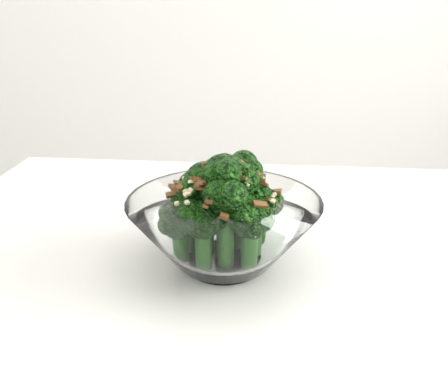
{
  "coord_description": "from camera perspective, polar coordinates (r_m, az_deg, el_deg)",
  "views": [
    {
      "loc": [
        -0.17,
        -0.2,
        1.01
      ],
      "look_at": [
        -0.14,
        0.24,
        0.83
      ],
      "focal_mm": 40.0,
      "sensor_mm": 36.0,
      "label": 1
    }
  ],
  "objects": [
    {
      "name": "broccoli_dish",
      "position": [
        0.49,
        0.03,
        -3.79
      ],
      "size": [
        0.19,
        0.19,
        0.12
      ],
      "color": "white",
      "rests_on": "table"
    }
  ]
}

